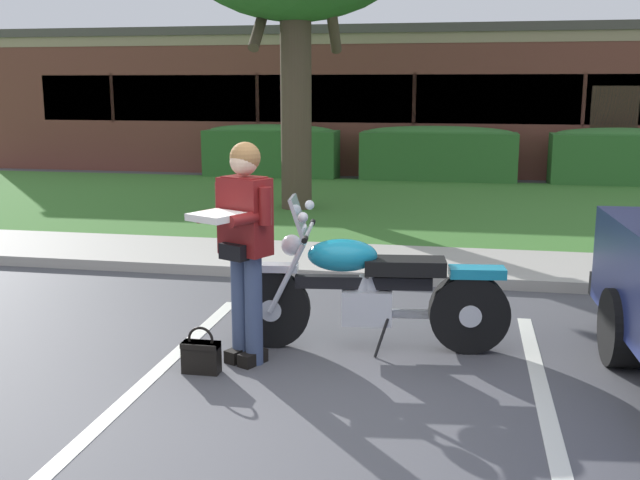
{
  "coord_description": "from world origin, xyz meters",
  "views": [
    {
      "loc": [
        0.98,
        -4.49,
        2.11
      ],
      "look_at": [
        -0.18,
        1.54,
        0.85
      ],
      "focal_mm": 42.31,
      "sensor_mm": 36.0,
      "label": 1
    }
  ],
  "objects_px": {
    "motorcycle": "(379,291)",
    "hedge_center_left": "(438,153)",
    "rider_person": "(243,235)",
    "brick_building": "(426,98)",
    "handbag": "(201,354)",
    "hedge_center_right": "(620,156)",
    "hedge_left": "(271,150)"
  },
  "relations": [
    {
      "from": "hedge_center_left",
      "to": "brick_building",
      "type": "bearing_deg",
      "value": 96.0
    },
    {
      "from": "rider_person",
      "to": "brick_building",
      "type": "distance_m",
      "value": 17.27
    },
    {
      "from": "hedge_center_right",
      "to": "brick_building",
      "type": "xyz_separation_m",
      "value": [
        -4.4,
        5.74,
        1.09
      ]
    },
    {
      "from": "motorcycle",
      "to": "hedge_left",
      "type": "height_order",
      "value": "motorcycle"
    },
    {
      "from": "hedge_center_left",
      "to": "rider_person",
      "type": "bearing_deg",
      "value": -95.1
    },
    {
      "from": "hedge_left",
      "to": "hedge_center_left",
      "type": "relative_size",
      "value": 0.9
    },
    {
      "from": "motorcycle",
      "to": "hedge_center_right",
      "type": "bearing_deg",
      "value": 70.75
    },
    {
      "from": "handbag",
      "to": "brick_building",
      "type": "relative_size",
      "value": 0.02
    },
    {
      "from": "hedge_center_right",
      "to": "brick_building",
      "type": "height_order",
      "value": "brick_building"
    },
    {
      "from": "motorcycle",
      "to": "hedge_center_left",
      "type": "bearing_deg",
      "value": 89.75
    },
    {
      "from": "hedge_center_right",
      "to": "rider_person",
      "type": "bearing_deg",
      "value": -112.74
    },
    {
      "from": "motorcycle",
      "to": "hedge_center_left",
      "type": "distance_m",
      "value": 11.01
    },
    {
      "from": "handbag",
      "to": "hedge_center_left",
      "type": "relative_size",
      "value": 0.11
    },
    {
      "from": "motorcycle",
      "to": "rider_person",
      "type": "xyz_separation_m",
      "value": [
        -0.98,
        -0.5,
        0.52
      ]
    },
    {
      "from": "rider_person",
      "to": "hedge_center_left",
      "type": "distance_m",
      "value": 11.56
    },
    {
      "from": "rider_person",
      "to": "motorcycle",
      "type": "bearing_deg",
      "value": 27.11
    },
    {
      "from": "rider_person",
      "to": "brick_building",
      "type": "height_order",
      "value": "brick_building"
    },
    {
      "from": "handbag",
      "to": "hedge_center_left",
      "type": "xyz_separation_m",
      "value": [
        1.29,
        11.78,
        0.51
      ]
    },
    {
      "from": "hedge_center_left",
      "to": "hedge_center_right",
      "type": "xyz_separation_m",
      "value": [
        3.8,
        0.0,
        -0.0
      ]
    },
    {
      "from": "motorcycle",
      "to": "handbag",
      "type": "distance_m",
      "value": 1.5
    },
    {
      "from": "motorcycle",
      "to": "hedge_left",
      "type": "bearing_deg",
      "value": 108.8
    },
    {
      "from": "hedge_center_left",
      "to": "brick_building",
      "type": "xyz_separation_m",
      "value": [
        -0.6,
        5.74,
        1.09
      ]
    },
    {
      "from": "motorcycle",
      "to": "brick_building",
      "type": "bearing_deg",
      "value": 91.9
    },
    {
      "from": "rider_person",
      "to": "handbag",
      "type": "height_order",
      "value": "rider_person"
    },
    {
      "from": "motorcycle",
      "to": "brick_building",
      "type": "distance_m",
      "value": 16.8
    },
    {
      "from": "motorcycle",
      "to": "handbag",
      "type": "height_order",
      "value": "motorcycle"
    },
    {
      "from": "handbag",
      "to": "hedge_center_right",
      "type": "xyz_separation_m",
      "value": [
        5.09,
        11.78,
        0.51
      ]
    },
    {
      "from": "hedge_left",
      "to": "brick_building",
      "type": "bearing_deg",
      "value": 60.91
    },
    {
      "from": "hedge_center_right",
      "to": "handbag",
      "type": "bearing_deg",
      "value": -113.36
    },
    {
      "from": "rider_person",
      "to": "hedge_center_left",
      "type": "xyz_separation_m",
      "value": [
        1.03,
        11.51,
        -0.36
      ]
    },
    {
      "from": "motorcycle",
      "to": "handbag",
      "type": "bearing_deg",
      "value": -148.13
    },
    {
      "from": "handbag",
      "to": "hedge_left",
      "type": "relative_size",
      "value": 0.12
    }
  ]
}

